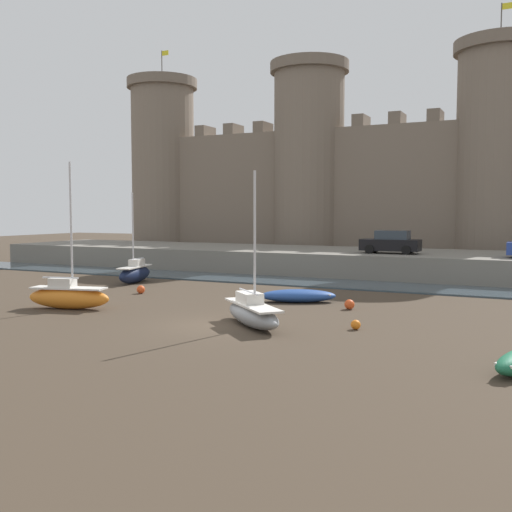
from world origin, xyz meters
name	(u,v)px	position (x,y,z in m)	size (l,w,h in m)	color
ground_plane	(213,325)	(0.00, 0.00, 0.00)	(160.00, 160.00, 0.00)	#423528
water_channel	(332,284)	(0.00, 15.40, 0.05)	(80.00, 4.50, 0.10)	#3D4C56
quay_road	(363,262)	(0.00, 22.65, 0.86)	(62.56, 10.00, 1.73)	slate
castle	(396,170)	(0.00, 33.21, 8.42)	(58.04, 7.48, 21.82)	#7A6B5B
sailboat_near_channel_right	(135,273)	(-11.95, 10.53, 0.65)	(1.82, 4.13, 5.91)	#141E3D
rowboat_foreground_left	(298,295)	(0.85, 7.38, 0.35)	(4.11, 2.87, 0.67)	#234793
sailboat_foreground_centre	(252,312)	(1.56, 0.57, 0.56)	(4.27, 4.08, 6.33)	gray
sailboat_midflat_left	(68,296)	(-8.36, 0.60, 0.64)	(4.31, 2.08, 7.04)	orange
mooring_buoy_near_shore	(349,304)	(3.92, 6.32, 0.24)	(0.48, 0.48, 0.48)	#E04C1E
mooring_buoy_mid_mud	(141,289)	(-8.47, 6.48, 0.24)	(0.47, 0.47, 0.47)	#E04C1E
mooring_buoy_near_channel	(356,325)	(5.59, 1.69, 0.20)	(0.39, 0.39, 0.39)	orange
car_quay_east	(391,242)	(2.49, 20.80, 2.51)	(4.11, 1.90, 1.62)	black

